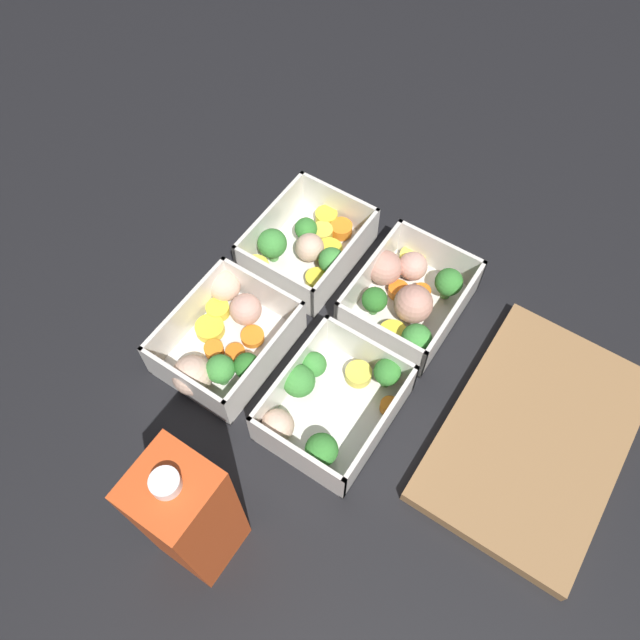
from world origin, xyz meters
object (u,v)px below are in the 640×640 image
container_near_left (307,246)px  juice_carton (189,516)px  container_near_right (223,339)px  container_far_right (327,404)px  container_far_left (408,295)px

container_near_left → juice_carton: bearing=18.1°
juice_carton → container_near_right: bearing=-147.2°
container_near_right → container_far_right: 0.15m
container_near_right → container_far_left: bearing=139.1°
container_far_left → container_far_right: same height
container_near_left → container_near_right: 0.17m
juice_carton → container_far_right: bearing=172.0°
container_near_left → juice_carton: 0.38m
container_near_right → container_far_right: size_ratio=1.13×
container_far_right → juice_carton: (0.18, -0.03, 0.07)m
container_near_left → container_near_right: (0.17, -0.00, 0.00)m
container_near_left → container_far_left: (-0.00, 0.15, 0.00)m
container_near_right → juice_carton: bearing=32.8°
container_far_left → container_far_right: (0.17, -0.00, -0.00)m
container_far_right → juice_carton: juice_carton is taller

